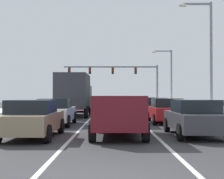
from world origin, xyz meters
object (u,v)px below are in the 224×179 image
Objects in this scene: sedan_red_right_lane_second at (165,111)px; suv_silver_center_lane_fourth at (112,102)px; sedan_red_left_lane_fourth at (79,104)px; traffic_light_gantry at (120,74)px; sedan_white_left_lane_second at (54,112)px; box_truck_left_lane_third at (73,93)px; sedan_charcoal_right_lane_nearest at (193,118)px; suv_navy_center_lane_second at (113,107)px; street_lamp_right_mid at (205,49)px; street_lamp_right_far at (167,73)px; sedan_tan_left_lane_nearest at (31,119)px; suv_maroon_center_lane_nearest at (117,112)px; sedan_black_right_lane_third at (154,107)px; sedan_gray_right_lane_fourth at (144,105)px; suv_green_center_lane_third at (114,104)px.

suv_silver_center_lane_fourth is (-3.24, 14.27, 0.25)m from sedan_red_right_lane_second.
sedan_red_left_lane_fourth is 15.48m from traffic_light_gantry.
sedan_red_left_lane_fourth is (-0.15, 16.29, 0.00)m from sedan_white_left_lane_second.
box_truck_left_lane_third reaches higher than sedan_red_right_lane_second.
box_truck_left_lane_third reaches higher than sedan_charcoal_right_lane_nearest.
suv_navy_center_lane_second is 0.54× the size of street_lamp_right_mid.
sedan_charcoal_right_lane_nearest is at bearing -97.55° from street_lamp_right_far.
suv_maroon_center_lane_nearest is at bearing 6.06° from sedan_tan_left_lane_nearest.
sedan_white_left_lane_second and sedan_red_left_lane_fourth have the same top height.
sedan_black_right_lane_third is at bearing 167.29° from street_lamp_right_mid.
sedan_red_right_lane_second is at bearing 12.75° from sedan_white_left_lane_second.
sedan_black_right_lane_third is 10.88m from sedan_red_left_lane_fourth.
suv_navy_center_lane_second is at bearing -103.82° from sedan_gray_right_lane_fourth.
sedan_red_right_lane_second is 0.92× the size of suv_green_center_lane_third.
sedan_red_left_lane_fourth is 13.72m from street_lamp_right_far.
suv_navy_center_lane_second and suv_green_center_lane_third have the same top height.
sedan_gray_right_lane_fourth is 0.62× the size of box_truck_left_lane_third.
suv_green_center_lane_third is 22.21m from traffic_light_gantry.
suv_silver_center_lane_fourth is at bearing 113.08° from sedan_black_right_lane_third.
sedan_red_left_lane_fourth is at bearing 107.58° from sedan_charcoal_right_lane_nearest.
suv_silver_center_lane_fourth is at bearing 129.66° from street_lamp_right_mid.
box_truck_left_lane_third is 8.20m from sedan_red_left_lane_fourth.
street_lamp_right_mid reaches higher than suv_navy_center_lane_second.
street_lamp_right_mid is (5.98, -23.48, 0.44)m from traffic_light_gantry.
sedan_gray_right_lane_fourth is 0.32× the size of traffic_light_gantry.
sedan_red_left_lane_fourth is at bearing -108.74° from traffic_light_gantry.
sedan_gray_right_lane_fourth is (-0.08, 19.59, 0.00)m from sedan_charcoal_right_lane_nearest.
suv_navy_center_lane_second is at bearing -107.51° from street_lamp_right_far.
suv_navy_center_lane_second is 0.35× the size of traffic_light_gantry.
suv_navy_center_lane_second is (-0.14, 6.61, 0.00)m from suv_maroon_center_lane_nearest.
suv_silver_center_lane_fourth is 1.09× the size of sedan_red_left_lane_fourth.
sedan_white_left_lane_second is 8.25m from box_truck_left_lane_third.
sedan_gray_right_lane_fourth is 11.06m from street_lamp_right_far.
suv_silver_center_lane_fourth is at bearing 78.13° from sedan_white_left_lane_second.
suv_green_center_lane_third is at bearing -92.94° from traffic_light_gantry.
suv_navy_center_lane_second is 1.00× the size of suv_green_center_lane_third.
sedan_gray_right_lane_fourth is at bearing 62.51° from suv_green_center_lane_third.
sedan_black_right_lane_third is 1.00× the size of sedan_red_left_lane_fourth.
traffic_light_gantry is at bearing 82.75° from sedan_tan_left_lane_nearest.
street_lamp_right_mid reaches higher than sedan_red_right_lane_second.
suv_maroon_center_lane_nearest is at bearing -103.49° from street_lamp_right_far.
sedan_tan_left_lane_nearest and sedan_red_left_lane_fourth have the same top height.
suv_silver_center_lane_fourth is (-0.21, 7.18, 0.00)m from suv_green_center_lane_third.
suv_silver_center_lane_fourth is at bearing 91.68° from suv_green_center_lane_third.
street_lamp_right_mid reaches higher than sedan_red_left_lane_fourth.
sedan_gray_right_lane_fourth is 0.92× the size of suv_green_center_lane_third.
sedan_red_right_lane_second is at bearing 90.75° from sedan_charcoal_right_lane_nearest.
sedan_tan_left_lane_nearest is 1.00× the size of sedan_white_left_lane_second.
sedan_tan_left_lane_nearest is 0.50× the size of street_lamp_right_mid.
suv_green_center_lane_third is at bearing 166.59° from sedan_black_right_lane_third.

